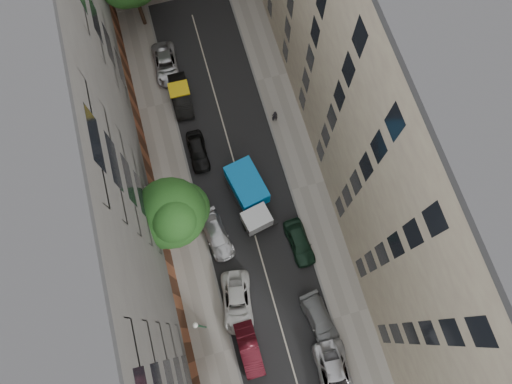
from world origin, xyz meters
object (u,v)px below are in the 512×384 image
object	(u,v)px
car_left_1	(249,349)
pedestrian	(275,116)
car_left_4	(198,151)
car_left_6	(166,64)
car_right_1	(320,320)
tarp_truck	(250,195)
car_left_2	(237,302)
car_left_3	(217,235)
car_right_2	(300,242)
tree_mid	(173,215)
car_left_5	(181,96)
car_right_0	(335,377)
lamp_post	(200,326)

from	to	relation	value
car_left_1	pedestrian	xyz separation A→B (m)	(7.30, 18.10, 0.21)
car_left_4	car_left_6	bearing A→B (deg)	95.97
car_left_4	car_right_1	world-z (taller)	car_left_4
tarp_truck	car_left_2	distance (m)	8.56
car_left_6	car_left_1	bearing A→B (deg)	-85.25
car_left_1	car_left_3	xyz separation A→B (m)	(-0.25, 9.20, -0.05)
car_left_6	car_right_1	world-z (taller)	car_left_6
car_right_2	car_left_3	bearing A→B (deg)	155.80
tarp_truck	tree_mid	world-z (taller)	tree_mid
car_left_5	car_right_2	size ratio (longest dim) A/B	1.11
car_left_4	car_left_3	bearing A→B (deg)	-90.86
car_left_1	car_left_6	distance (m)	26.01
car_right_1	car_right_2	world-z (taller)	car_right_2
car_left_4	car_left_6	xyz separation A→B (m)	(-0.80, 9.20, -0.01)
car_left_5	tree_mid	world-z (taller)	tree_mid
car_right_1	tree_mid	distance (m)	13.89
tarp_truck	car_right_0	xyz separation A→B (m)	(2.41, -15.10, -0.72)
car_left_5	lamp_post	world-z (taller)	lamp_post
tarp_truck	car_right_1	bearing A→B (deg)	-88.22
car_left_2	lamp_post	xyz separation A→B (m)	(-2.83, -1.13, 3.59)
car_right_0	lamp_post	distance (m)	10.97
lamp_post	car_right_0	bearing A→B (deg)	-35.73
car_right_1	car_left_4	bearing A→B (deg)	100.94
tarp_truck	car_left_4	size ratio (longest dim) A/B	1.58
car_left_1	pedestrian	world-z (taller)	pedestrian
car_right_1	car_right_0	bearing A→B (deg)	-101.38
car_left_5	car_left_4	bearing A→B (deg)	-86.65
car_left_3	car_right_1	world-z (taller)	car_left_3
pedestrian	car_left_2	bearing A→B (deg)	69.10
car_left_1	car_left_6	bearing A→B (deg)	91.42
car_right_0	car_right_1	size ratio (longest dim) A/B	1.22
car_right_2	car_left_2	bearing A→B (deg)	-155.68
car_right_1	tree_mid	size ratio (longest dim) A/B	0.52
tree_mid	pedestrian	distance (m)	13.62
car_left_6	tree_mid	size ratio (longest dim) A/B	0.55
tarp_truck	car_right_2	size ratio (longest dim) A/B	1.51
car_left_5	car_right_1	distance (m)	22.61
car_left_5	car_right_2	world-z (taller)	car_left_5
car_left_6	car_right_1	distance (m)	26.24
tarp_truck	car_left_1	bearing A→B (deg)	-117.15
car_right_0	pedestrian	xyz separation A→B (m)	(1.70, 21.70, 0.16)
car_right_2	tree_mid	xyz separation A→B (m)	(-8.82, 3.49, 5.08)
tarp_truck	pedestrian	world-z (taller)	tarp_truck
tarp_truck	car_right_2	bearing A→B (deg)	-70.08
car_right_0	car_right_2	bearing A→B (deg)	90.80
car_left_1	car_left_5	world-z (taller)	car_left_5
car_left_1	car_left_2	xyz separation A→B (m)	(0.00, 3.60, -0.01)
car_left_5	car_left_6	distance (m)	3.65
tarp_truck	car_right_2	xyz separation A→B (m)	(2.89, -4.70, -0.77)
car_left_4	pedestrian	world-z (taller)	pedestrian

